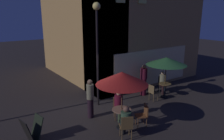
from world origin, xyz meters
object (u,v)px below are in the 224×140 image
at_px(patio_umbrella_1, 166,61).
at_px(cafe_chair_4, 153,91).
at_px(cafe_chair_0, 126,125).
at_px(cafe_chair_1, 144,113).
at_px(cafe_chair_2, 118,106).
at_px(cafe_table_1, 165,88).
at_px(menu_sandwich_board, 32,130).
at_px(patron_standing_4, 90,98).
at_px(street_lamp_near_corner, 97,34).
at_px(patron_seated_1, 119,104).
at_px(patio_umbrella_0, 122,78).
at_px(patron_seated_2, 163,81).
at_px(patron_standing_3, 144,80).
at_px(cafe_table_0, 122,114).
at_px(cafe_chair_3, 162,83).
at_px(patron_seated_0, 126,120).

bearing_deg(patio_umbrella_1, cafe_chair_4, 178.33).
relative_size(cafe_chair_0, cafe_chair_1, 1.02).
bearing_deg(cafe_chair_2, cafe_table_1, 125.93).
distance_m(menu_sandwich_board, patron_standing_4, 2.63).
distance_m(street_lamp_near_corner, cafe_chair_4, 4.03).
distance_m(cafe_chair_2, patron_seated_1, 0.21).
xyz_separation_m(patio_umbrella_0, cafe_chair_1, (0.79, -0.38, -1.48)).
height_order(cafe_chair_1, cafe_chair_2, same).
distance_m(cafe_chair_0, patron_seated_2, 5.21).
bearing_deg(cafe_table_1, patron_seated_1, -170.30).
height_order(patio_umbrella_0, patron_standing_4, patio_umbrella_0).
relative_size(patio_umbrella_0, cafe_chair_4, 2.68).
bearing_deg(patron_standing_3, cafe_table_0, 87.49).
xyz_separation_m(menu_sandwich_board, cafe_chair_3, (7.40, 0.83, 0.09)).
distance_m(patio_umbrella_0, patio_umbrella_1, 4.00).
bearing_deg(menu_sandwich_board, patio_umbrella_1, -9.92).
height_order(cafe_chair_4, patron_seated_0, patron_seated_0).
xyz_separation_m(cafe_table_1, patron_seated_0, (-4.11, -1.84, 0.18)).
bearing_deg(patio_umbrella_0, patio_umbrella_1, 17.81).
bearing_deg(menu_sandwich_board, patron_seated_1, -18.13).
height_order(cafe_chair_2, patron_seated_2, patron_seated_2).
xyz_separation_m(cafe_table_0, cafe_table_1, (3.81, 1.22, -0.05)).
xyz_separation_m(cafe_chair_3, patron_seated_2, (-0.08, -0.11, 0.16)).
relative_size(patio_umbrella_0, patio_umbrella_1, 1.05).
bearing_deg(patron_seated_0, patron_seated_2, -36.79).
bearing_deg(cafe_chair_1, cafe_table_1, -126.17).
height_order(cafe_table_0, cafe_chair_4, cafe_chair_4).
relative_size(patio_umbrella_1, patron_standing_4, 1.28).
relative_size(cafe_table_0, cafe_chair_0, 0.85).
xyz_separation_m(cafe_chair_4, patron_seated_0, (-3.24, -1.87, 0.19)).
distance_m(patron_seated_0, patron_seated_2, 5.10).
relative_size(cafe_table_1, cafe_chair_2, 0.85).
relative_size(cafe_table_1, patron_standing_3, 0.45).
xyz_separation_m(cafe_table_0, cafe_chair_1, (0.79, -0.38, -0.03)).
bearing_deg(cafe_chair_4, street_lamp_near_corner, 157.05).
xyz_separation_m(cafe_chair_0, cafe_chair_1, (1.15, 0.36, -0.02)).
relative_size(cafe_chair_1, cafe_chair_2, 1.00).
distance_m(cafe_chair_3, patron_seated_0, 5.22).
relative_size(cafe_table_0, patio_umbrella_1, 0.36).
bearing_deg(street_lamp_near_corner, menu_sandwich_board, -158.51).
xyz_separation_m(cafe_table_1, cafe_chair_3, (0.49, 0.63, 0.03)).
height_order(menu_sandwich_board, patron_seated_1, patron_seated_1).
bearing_deg(cafe_chair_2, cafe_table_0, 0.00).
bearing_deg(cafe_chair_3, cafe_chair_0, -22.92).
distance_m(cafe_chair_0, cafe_chair_2, 1.68).
bearing_deg(patron_standing_3, patio_umbrella_0, 87.49).
bearing_deg(cafe_table_1, patio_umbrella_0, -162.19).
distance_m(street_lamp_near_corner, patron_seated_0, 4.13).
bearing_deg(patron_seated_1, cafe_chair_3, 135.23).
bearing_deg(cafe_chair_3, patio_umbrella_1, -0.00).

